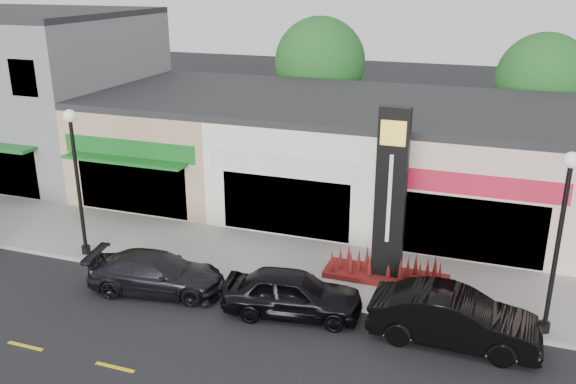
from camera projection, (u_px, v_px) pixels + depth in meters
name	position (u px, v px, depth m)	size (l,w,h in m)	color
ground	(259.00, 330.00, 18.21)	(120.00, 120.00, 0.00)	black
sidewalk	(304.00, 266.00, 22.04)	(52.00, 4.30, 0.15)	gray
curb	(283.00, 295.00, 20.05)	(52.00, 0.20, 0.15)	gray
building_grey_2story	(26.00, 90.00, 32.62)	(12.00, 10.95, 8.30)	slate
shop_beige	(186.00, 137.00, 30.23)	(7.00, 10.85, 4.80)	tan
shop_cream	(321.00, 150.00, 28.05)	(7.00, 10.01, 4.80)	white
shop_pink_w	(479.00, 165.00, 25.86)	(7.00, 10.01, 4.80)	beige
tree_rear_west	(320.00, 63.00, 35.00)	(5.20, 5.20, 7.83)	#382619
tree_rear_mid	(543.00, 80.00, 31.37)	(4.80, 4.80, 7.29)	#382619
lamp_west_near	(76.00, 169.00, 21.75)	(0.44, 0.44, 5.47)	black
lamp_east_near	(561.00, 227.00, 16.75)	(0.44, 0.44, 5.47)	black
pylon_sign	(389.00, 222.00, 20.23)	(4.20, 1.30, 6.00)	#4F0D10
car_dark_sedan	(157.00, 273.00, 20.24)	(4.56, 1.85, 1.32)	black
car_black_sedan	(293.00, 293.00, 18.83)	(4.32, 1.74, 1.47)	black
car_black_conv	(454.00, 318.00, 17.36)	(4.79, 1.67, 1.58)	black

